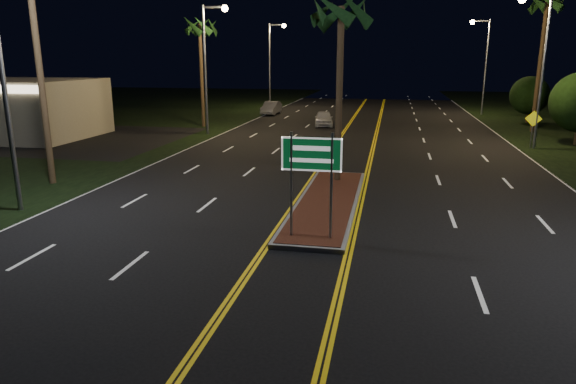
% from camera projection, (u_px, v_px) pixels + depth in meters
% --- Properties ---
extents(ground, '(120.00, 120.00, 0.00)m').
position_uv_depth(ground, '(294.00, 279.00, 13.02)').
color(ground, black).
rests_on(ground, ground).
extents(median_island, '(2.25, 10.25, 0.17)m').
position_uv_depth(median_island, '(327.00, 202.00, 19.64)').
color(median_island, gray).
rests_on(median_island, ground).
extents(highway_sign, '(1.80, 0.08, 3.20)m').
position_uv_depth(highway_sign, '(311.00, 164.00, 15.07)').
color(highway_sign, gray).
rests_on(highway_sign, ground).
extents(streetlight_left_near, '(1.91, 0.44, 9.00)m').
position_uv_depth(streetlight_left_near, '(9.00, 51.00, 17.40)').
color(streetlight_left_near, gray).
rests_on(streetlight_left_near, ground).
extents(streetlight_left_mid, '(1.91, 0.44, 9.00)m').
position_uv_depth(streetlight_left_mid, '(210.00, 55.00, 36.37)').
color(streetlight_left_mid, gray).
rests_on(streetlight_left_mid, ground).
extents(streetlight_left_far, '(1.91, 0.44, 9.00)m').
position_uv_depth(streetlight_left_far, '(273.00, 56.00, 55.35)').
color(streetlight_left_far, gray).
rests_on(streetlight_left_far, ground).
extents(streetlight_right_mid, '(1.91, 0.44, 9.00)m').
position_uv_depth(streetlight_right_mid, '(538.00, 54.00, 30.45)').
color(streetlight_right_mid, gray).
rests_on(streetlight_right_mid, ground).
extents(streetlight_right_far, '(1.91, 0.44, 9.00)m').
position_uv_depth(streetlight_right_far, '(483.00, 56.00, 49.42)').
color(streetlight_right_far, gray).
rests_on(streetlight_right_far, ground).
extents(palm_median, '(2.40, 2.40, 8.30)m').
position_uv_depth(palm_median, '(341.00, 12.00, 21.14)').
color(palm_median, '#382819').
rests_on(palm_median, ground).
extents(palm_left_far, '(2.40, 2.40, 8.80)m').
position_uv_depth(palm_left_far, '(200.00, 27.00, 40.06)').
color(palm_left_far, '#382819').
rests_on(palm_left_far, ground).
extents(palm_right_far, '(2.40, 2.40, 10.30)m').
position_uv_depth(palm_right_far, '(547.00, 5.00, 36.74)').
color(palm_right_far, '#382819').
rests_on(palm_right_far, ground).
extents(shrub_far, '(3.24, 3.24, 3.96)m').
position_uv_depth(shrub_far, '(530.00, 95.00, 43.96)').
color(shrub_far, '#382819').
rests_on(shrub_far, ground).
extents(car_near, '(2.44, 4.51, 1.43)m').
position_uv_depth(car_near, '(324.00, 117.00, 42.21)').
color(car_near, silver).
rests_on(car_near, ground).
extents(car_far, '(1.99, 4.46, 1.47)m').
position_uv_depth(car_far, '(271.00, 107.00, 50.95)').
color(car_far, '#9999A2').
rests_on(car_far, ground).
extents(warning_sign, '(0.93, 0.35, 2.32)m').
position_uv_depth(warning_sign, '(533.00, 124.00, 31.48)').
color(warning_sign, gray).
rests_on(warning_sign, ground).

